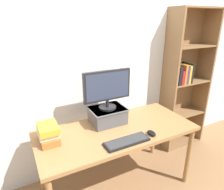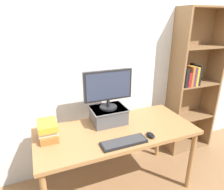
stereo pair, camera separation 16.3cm
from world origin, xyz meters
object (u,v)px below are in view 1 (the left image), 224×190
object	(u,v)px
book_stack	(48,133)
desk	(117,136)
bookshelf_unit	(184,81)
keyboard	(127,141)
riser_box	(107,115)
computer_mouse	(152,133)
computer_monitor	(107,88)

from	to	relation	value
book_stack	desk	bearing A→B (deg)	-8.80
bookshelf_unit	keyboard	distance (m)	1.43
riser_box	desk	bearing A→B (deg)	-83.78
riser_box	computer_mouse	size ratio (longest dim) A/B	3.49
keyboard	computer_mouse	size ratio (longest dim) A/B	3.97
computer_monitor	keyboard	bearing A→B (deg)	-91.87
desk	riser_box	world-z (taller)	riser_box
riser_box	keyboard	bearing A→B (deg)	-91.86
computer_monitor	keyboard	distance (m)	0.56
keyboard	book_stack	xyz separation A→B (m)	(-0.60, 0.34, 0.07)
computer_mouse	book_stack	xyz separation A→B (m)	(-0.88, 0.34, 0.06)
riser_box	computer_mouse	world-z (taller)	riser_box
riser_box	computer_monitor	world-z (taller)	computer_monitor
desk	bookshelf_unit	size ratio (longest dim) A/B	0.83
computer_monitor	book_stack	distance (m)	0.69
desk	computer_mouse	size ratio (longest dim) A/B	15.06
bookshelf_unit	computer_monitor	world-z (taller)	bookshelf_unit
bookshelf_unit	keyboard	bearing A→B (deg)	-154.86
computer_mouse	riser_box	bearing A→B (deg)	122.35
bookshelf_unit	computer_mouse	xyz separation A→B (m)	(-1.00, -0.59, -0.22)
bookshelf_unit	computer_mouse	bearing A→B (deg)	-149.29
desk	bookshelf_unit	world-z (taller)	bookshelf_unit
desk	computer_monitor	bearing A→B (deg)	96.27
bookshelf_unit	book_stack	world-z (taller)	bookshelf_unit
bookshelf_unit	book_stack	size ratio (longest dim) A/B	7.65
computer_mouse	book_stack	distance (m)	0.94
book_stack	computer_monitor	bearing A→B (deg)	6.61
riser_box	book_stack	distance (m)	0.62
computer_monitor	bookshelf_unit	bearing A→B (deg)	8.36
bookshelf_unit	keyboard	world-z (taller)	bookshelf_unit
computer_mouse	bookshelf_unit	bearing A→B (deg)	30.71
riser_box	computer_monitor	bearing A→B (deg)	-90.00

